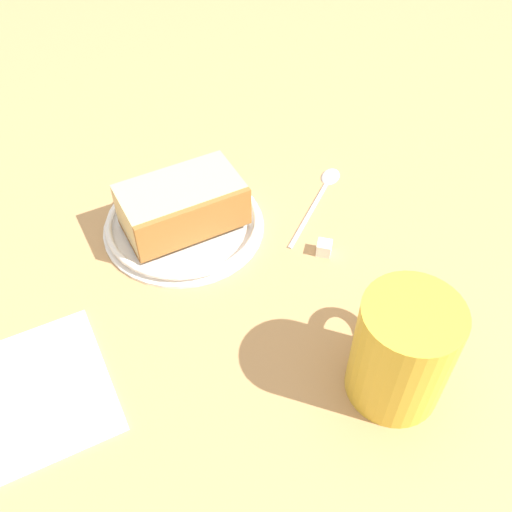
{
  "coord_description": "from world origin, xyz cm",
  "views": [
    {
      "loc": [
        -10.12,
        -38.49,
        43.13
      ],
      "look_at": [
        -1.77,
        -2.91,
        3.0
      ],
      "focal_mm": 40.82,
      "sensor_mm": 36.0,
      "label": 1
    }
  ],
  "objects_px": {
    "sugar_cube": "(324,248)",
    "folded_napkin": "(23,397)",
    "small_plate": "(184,223)",
    "cake_slice": "(182,206)",
    "tea_mug": "(402,349)",
    "teaspoon": "(323,188)"
  },
  "relations": [
    {
      "from": "cake_slice",
      "to": "folded_napkin",
      "type": "relative_size",
      "value": 0.97
    },
    {
      "from": "tea_mug",
      "to": "teaspoon",
      "type": "distance_m",
      "value": 0.25
    },
    {
      "from": "cake_slice",
      "to": "sugar_cube",
      "type": "relative_size",
      "value": 9.4
    },
    {
      "from": "small_plate",
      "to": "folded_napkin",
      "type": "xyz_separation_m",
      "value": [
        -0.16,
        -0.17,
        -0.0
      ]
    },
    {
      "from": "cake_slice",
      "to": "sugar_cube",
      "type": "distance_m",
      "value": 0.15
    },
    {
      "from": "folded_napkin",
      "to": "sugar_cube",
      "type": "bearing_deg",
      "value": 19.0
    },
    {
      "from": "cake_slice",
      "to": "tea_mug",
      "type": "height_order",
      "value": "tea_mug"
    },
    {
      "from": "small_plate",
      "to": "teaspoon",
      "type": "bearing_deg",
      "value": 8.23
    },
    {
      "from": "cake_slice",
      "to": "folded_napkin",
      "type": "height_order",
      "value": "cake_slice"
    },
    {
      "from": "small_plate",
      "to": "teaspoon",
      "type": "relative_size",
      "value": 1.43
    },
    {
      "from": "tea_mug",
      "to": "sugar_cube",
      "type": "bearing_deg",
      "value": 93.51
    },
    {
      "from": "cake_slice",
      "to": "folded_napkin",
      "type": "bearing_deg",
      "value": -133.74
    },
    {
      "from": "folded_napkin",
      "to": "tea_mug",
      "type": "bearing_deg",
      "value": -10.46
    },
    {
      "from": "teaspoon",
      "to": "cake_slice",
      "type": "bearing_deg",
      "value": -170.82
    },
    {
      "from": "small_plate",
      "to": "cake_slice",
      "type": "relative_size",
      "value": 1.25
    },
    {
      "from": "cake_slice",
      "to": "tea_mug",
      "type": "xyz_separation_m",
      "value": [
        0.14,
        -0.22,
        0.02
      ]
    },
    {
      "from": "small_plate",
      "to": "folded_napkin",
      "type": "distance_m",
      "value": 0.23
    },
    {
      "from": "small_plate",
      "to": "teaspoon",
      "type": "height_order",
      "value": "small_plate"
    },
    {
      "from": "small_plate",
      "to": "sugar_cube",
      "type": "height_order",
      "value": "same"
    },
    {
      "from": "sugar_cube",
      "to": "folded_napkin",
      "type": "bearing_deg",
      "value": -161.0
    },
    {
      "from": "small_plate",
      "to": "sugar_cube",
      "type": "xyz_separation_m",
      "value": [
        0.13,
        -0.07,
        0.0
      ]
    },
    {
      "from": "tea_mug",
      "to": "cake_slice",
      "type": "bearing_deg",
      "value": 122.46
    }
  ]
}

